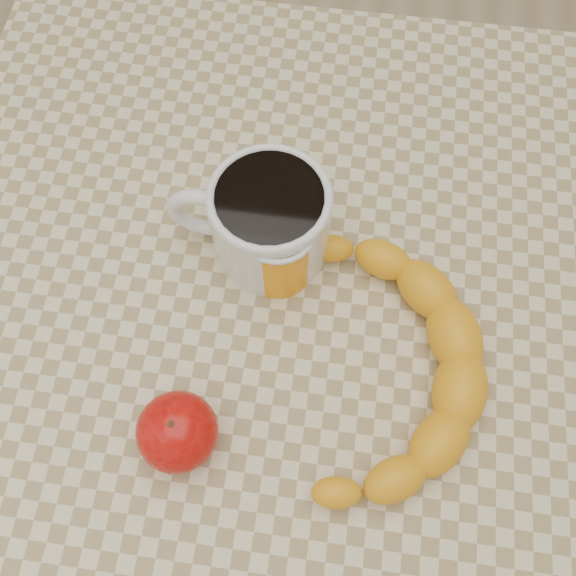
# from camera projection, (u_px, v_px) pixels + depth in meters

# --- Properties ---
(ground) EXTENTS (3.00, 3.00, 0.00)m
(ground) POSITION_uv_depth(u_px,v_px,m) (288.00, 434.00, 1.34)
(ground) COLOR tan
(ground) RESTS_ON ground
(table) EXTENTS (0.80, 0.80, 0.75)m
(table) POSITION_uv_depth(u_px,v_px,m) (288.00, 325.00, 0.74)
(table) COLOR beige
(table) RESTS_ON ground
(coffee_mug) EXTENTS (0.17, 0.12, 0.10)m
(coffee_mug) POSITION_uv_depth(u_px,v_px,m) (267.00, 219.00, 0.63)
(coffee_mug) COLOR silver
(coffee_mug) RESTS_ON table
(orange_juice_glass) EXTENTS (0.08, 0.08, 0.09)m
(orange_juice_glass) POSITION_uv_depth(u_px,v_px,m) (278.00, 247.00, 0.63)
(orange_juice_glass) COLOR #FF9408
(orange_juice_glass) RESTS_ON table
(apple) EXTENTS (0.10, 0.10, 0.07)m
(apple) POSITION_uv_depth(u_px,v_px,m) (177.00, 432.00, 0.57)
(apple) COLOR #910406
(apple) RESTS_ON table
(banana) EXTENTS (0.26, 0.34, 0.05)m
(banana) POSITION_uv_depth(u_px,v_px,m) (387.00, 368.00, 0.60)
(banana) COLOR orange
(banana) RESTS_ON table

